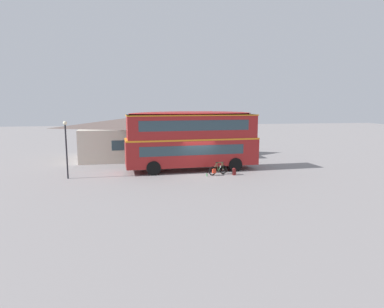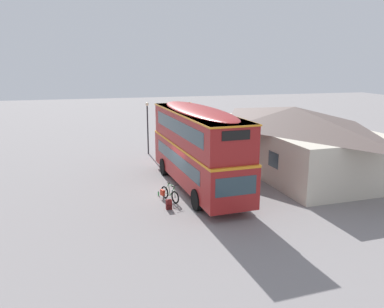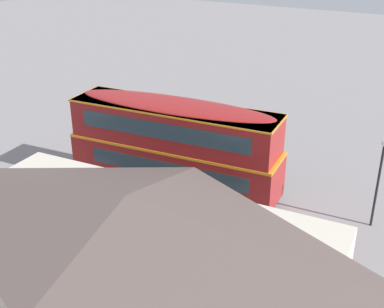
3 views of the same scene
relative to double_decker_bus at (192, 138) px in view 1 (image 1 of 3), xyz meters
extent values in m
plane|color=gray|center=(0.35, -1.18, -2.64)|extent=(120.00, 120.00, 0.00)
cylinder|color=black|center=(3.19, 1.40, -2.09)|extent=(1.12, 0.35, 1.10)
cylinder|color=black|center=(3.34, -0.98, -2.09)|extent=(1.12, 0.35, 1.10)
cylinder|color=black|center=(-3.35, 0.97, -2.09)|extent=(1.12, 0.35, 1.10)
cylinder|color=black|center=(-3.20, -1.40, -2.09)|extent=(1.12, 0.35, 1.10)
cube|color=maroon|center=(-0.01, 0.00, -1.13)|extent=(10.71, 3.18, 2.10)
cube|color=orange|center=(-0.01, 0.00, -0.05)|extent=(10.73, 3.20, 0.12)
cube|color=maroon|center=(-0.01, 0.00, 0.93)|extent=(10.39, 3.11, 1.90)
ellipsoid|color=maroon|center=(-0.01, 0.00, 1.96)|extent=(10.18, 3.05, 0.36)
cube|color=#2D424C|center=(5.25, 0.34, -0.88)|extent=(0.19, 2.05, 0.90)
cube|color=black|center=(5.11, 0.33, 1.46)|extent=(0.15, 1.38, 0.44)
cube|color=#2D424C|center=(-0.12, -1.25, -0.83)|extent=(8.23, 0.57, 0.76)
cube|color=#2D424C|center=(0.07, -1.21, 1.08)|extent=(8.65, 0.60, 0.80)
cube|color=#2D424C|center=(-0.29, 1.22, -0.83)|extent=(8.23, 0.57, 0.76)
cube|color=#2D424C|center=(-0.08, 1.21, 1.08)|extent=(8.65, 0.60, 0.80)
cube|color=orange|center=(-0.01, 0.00, 1.84)|extent=(10.50, 3.20, 0.08)
torus|color=black|center=(2.14, -1.82, -2.30)|extent=(0.66, 0.33, 0.68)
torus|color=black|center=(1.21, -2.19, -2.30)|extent=(0.66, 0.33, 0.68)
cylinder|color=#B2B2B7|center=(2.14, -1.82, -2.30)|extent=(0.08, 0.11, 0.05)
cylinder|color=#B2B2B7|center=(1.21, -2.19, -2.30)|extent=(0.08, 0.11, 0.05)
cylinder|color=#2D6B38|center=(1.89, -1.92, -2.05)|extent=(0.43, 0.20, 0.64)
cylinder|color=#2D6B38|center=(1.82, -1.94, -1.72)|extent=(0.54, 0.24, 0.07)
cylinder|color=#2D6B38|center=(1.63, -2.02, -2.04)|extent=(0.18, 0.10, 0.66)
cylinder|color=#2D6B38|center=(1.45, -2.09, -2.33)|extent=(0.50, 0.22, 0.09)
cylinder|color=#2D6B38|center=(1.38, -2.12, -2.01)|extent=(0.38, 0.17, 0.61)
cylinder|color=#2D6B38|center=(2.11, -1.83, -2.02)|extent=(0.10, 0.06, 0.57)
cylinder|color=black|center=(2.08, -1.84, -1.69)|extent=(0.20, 0.44, 0.03)
ellipsoid|color=black|center=(1.54, -2.05, -1.68)|extent=(0.28, 0.19, 0.06)
cube|color=red|center=(1.29, -2.33, -2.28)|extent=(0.31, 0.23, 0.32)
cylinder|color=silver|center=(1.89, -1.92, -2.05)|extent=(0.07, 0.07, 0.18)
cube|color=maroon|center=(2.85, -2.30, -2.40)|extent=(0.21, 0.30, 0.50)
ellipsoid|color=maroon|center=(2.85, -2.30, -2.15)|extent=(0.20, 0.28, 0.10)
cube|color=#471111|center=(2.97, -2.30, -2.47)|extent=(0.04, 0.21, 0.17)
cylinder|color=black|center=(2.74, -2.22, -2.40)|extent=(0.04, 0.04, 0.40)
cylinder|color=black|center=(2.74, -2.38, -2.40)|extent=(0.04, 0.04, 0.40)
cylinder|color=green|center=(0.71, -2.46, -2.54)|extent=(0.08, 0.08, 0.22)
cylinder|color=black|center=(0.71, -2.46, -2.41)|extent=(0.05, 0.05, 0.03)
cube|color=beige|center=(-2.72, 7.70, -1.13)|extent=(14.29, 7.50, 3.03)
pyramid|color=brown|center=(-2.72, 7.70, 1.02)|extent=(14.71, 7.91, 1.26)
cube|color=#3D2319|center=(-2.57, 4.24, -1.59)|extent=(1.10, 0.09, 2.10)
cube|color=#2D424C|center=(-6.07, 4.09, -0.98)|extent=(1.10, 0.09, 0.90)
cube|color=#2D424C|center=(0.93, 4.39, -0.98)|extent=(1.10, 0.09, 0.90)
cylinder|color=black|center=(-9.39, -1.48, -0.69)|extent=(0.11, 0.11, 3.91)
sphere|color=#F2E5BF|center=(-9.39, -1.48, 1.38)|extent=(0.28, 0.28, 0.28)
camera|label=1|loc=(-4.46, -26.39, 2.74)|focal=31.32mm
camera|label=2|loc=(20.70, -5.88, 4.64)|focal=35.72mm
camera|label=3|loc=(-11.58, 19.40, 9.82)|focal=47.24mm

